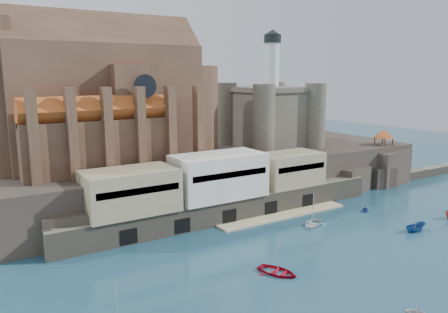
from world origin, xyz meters
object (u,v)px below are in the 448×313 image
pavilion (384,135)px  boat_0 (277,274)px  boat_2 (415,231)px  church (114,104)px  castle_keep (270,113)px

pavilion → boat_0: pavilion is taller
pavilion → boat_2: size_ratio=1.36×
pavilion → church: bearing=166.5°
boat_2 → castle_keep: bearing=4.2°
castle_keep → boat_0: (-31.60, -42.90, -18.31)m
castle_keep → boat_0: bearing=-126.4°
church → boat_2: (40.87, -43.50, -22.13)m
pavilion → boat_2: (-25.26, -27.65, -12.73)m
pavilion → boat_0: 65.16m
pavilion → boat_2: pavilion is taller
castle_keep → pavilion: bearing=-30.2°
church → castle_keep: bearing=-1.1°
boat_2 → church: bearing=46.5°
castle_keep → boat_2: castle_keep is taller
boat_0 → boat_2: bearing=-22.0°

